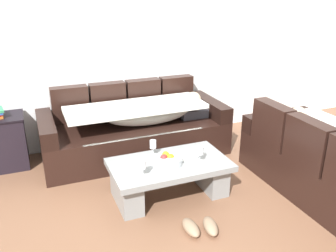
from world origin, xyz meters
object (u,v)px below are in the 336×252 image
object	(u,v)px
couch_along_wall	(137,129)
open_magazine	(183,156)
coffee_table	(169,175)
wine_glass_near_right	(200,151)
fruit_bowl	(168,160)
couch_near_window	(331,166)
pair_of_shoes	(201,227)
wine_glass_near_left	(143,165)
wine_glass_far_back	(153,145)

from	to	relation	value
couch_along_wall	open_magazine	size ratio (longest dim) A/B	8.21
coffee_table	wine_glass_near_right	distance (m)	0.40
open_magazine	fruit_bowl	bearing A→B (deg)	-170.06
fruit_bowl	couch_near_window	bearing A→B (deg)	-20.94
couch_along_wall	couch_near_window	distance (m)	2.29
pair_of_shoes	open_magazine	bearing A→B (deg)	78.40
coffee_table	pair_of_shoes	xyz separation A→B (m)	(0.03, -0.66, -0.19)
fruit_bowl	wine_glass_near_left	xyz separation A→B (m)	(-0.32, -0.15, 0.08)
coffee_table	wine_glass_near_right	bearing A→B (deg)	-17.96
fruit_bowl	pair_of_shoes	size ratio (longest dim) A/B	0.85
open_magazine	wine_glass_near_right	bearing A→B (deg)	-68.68
coffee_table	couch_near_window	bearing A→B (deg)	-21.64
wine_glass_far_back	fruit_bowl	bearing A→B (deg)	-72.07
fruit_bowl	wine_glass_near_right	bearing A→B (deg)	-14.54
coffee_table	wine_glass_near_right	xyz separation A→B (m)	(0.29, -0.10, 0.26)
couch_along_wall	fruit_bowl	xyz separation A→B (m)	(-0.02, -1.11, 0.09)
open_magazine	pair_of_shoes	bearing A→B (deg)	-114.45
couch_near_window	fruit_bowl	xyz separation A→B (m)	(-1.55, 0.59, 0.08)
couch_near_window	wine_glass_far_back	bearing A→B (deg)	63.01
fruit_bowl	wine_glass_far_back	size ratio (longest dim) A/B	1.69
coffee_table	fruit_bowl	world-z (taller)	fruit_bowl
couch_near_window	wine_glass_near_left	xyz separation A→B (m)	(-1.86, 0.44, 0.16)
couch_along_wall	wine_glass_far_back	xyz separation A→B (m)	(-0.09, -0.88, 0.16)
wine_glass_near_left	wine_glass_far_back	world-z (taller)	same
couch_near_window	wine_glass_near_left	bearing A→B (deg)	76.67
wine_glass_near_left	wine_glass_near_right	xyz separation A→B (m)	(0.63, 0.07, 0.00)
fruit_bowl	wine_glass_near_left	bearing A→B (deg)	-154.53
couch_near_window	coffee_table	bearing A→B (deg)	68.36
coffee_table	pair_of_shoes	size ratio (longest dim) A/B	3.65
coffee_table	wine_glass_near_left	world-z (taller)	wine_glass_near_left
wine_glass_near_left	couch_along_wall	bearing A→B (deg)	75.11
couch_near_window	fruit_bowl	bearing A→B (deg)	69.06
coffee_table	open_magazine	distance (m)	0.24
open_magazine	wine_glass_near_left	bearing A→B (deg)	-168.41
coffee_table	wine_glass_far_back	world-z (taller)	wine_glass_far_back
coffee_table	open_magazine	world-z (taller)	open_magazine
couch_along_wall	wine_glass_near_right	distance (m)	1.24
pair_of_shoes	couch_along_wall	bearing A→B (deg)	91.05
couch_along_wall	wine_glass_near_right	bearing A→B (deg)	-76.09
wine_glass_far_back	open_magazine	world-z (taller)	wine_glass_far_back
wine_glass_near_left	pair_of_shoes	size ratio (longest dim) A/B	0.51
fruit_bowl	wine_glass_near_right	distance (m)	0.33
coffee_table	pair_of_shoes	bearing A→B (deg)	-87.32
wine_glass_near_right	fruit_bowl	bearing A→B (deg)	165.46
fruit_bowl	wine_glass_far_back	world-z (taller)	wine_glass_far_back
wine_glass_far_back	pair_of_shoes	xyz separation A→B (m)	(0.13, -0.88, -0.45)
couch_near_window	pair_of_shoes	distance (m)	1.53
couch_along_wall	wine_glass_near_right	size ratio (longest dim) A/B	13.84
wine_glass_far_back	open_magazine	xyz separation A→B (m)	(0.28, -0.15, -0.11)
wine_glass_near_right	coffee_table	bearing A→B (deg)	162.04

